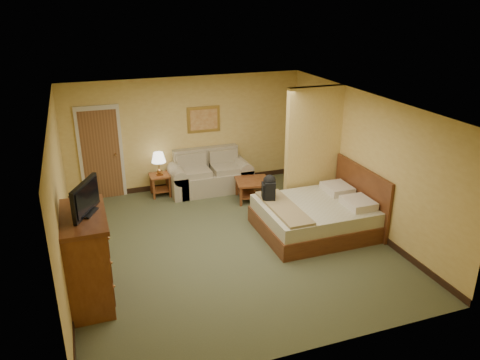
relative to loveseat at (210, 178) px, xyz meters
name	(u,v)px	position (x,y,z in m)	size (l,w,h in m)	color
floor	(228,243)	(-0.40, -2.58, -0.31)	(6.00, 6.00, 0.00)	#4B5034
ceiling	(227,104)	(-0.40, -2.58, 2.29)	(6.00, 6.00, 0.00)	white
back_wall	(187,133)	(-0.40, 0.42, 0.99)	(5.50, 0.02, 2.60)	#D9B65C
left_wall	(60,199)	(-3.15, -2.58, 0.99)	(0.02, 6.00, 2.60)	#D9B65C
right_wall	(363,160)	(2.35, -2.58, 0.99)	(0.02, 6.00, 2.60)	#D9B65C
partition	(313,150)	(1.75, -1.65, 0.99)	(1.20, 0.15, 2.60)	#D9B65C
door	(101,154)	(-2.35, 0.39, 0.72)	(0.94, 0.16, 2.10)	beige
baseboard	(189,183)	(-0.40, 0.41, -0.25)	(5.50, 0.02, 0.12)	black
loveseat	(210,178)	(0.00, 0.00, 0.00)	(1.87, 0.87, 0.95)	tan
side_table	(160,182)	(-1.15, 0.07, 0.02)	(0.45, 0.45, 0.50)	brown
table_lamp	(159,158)	(-1.15, 0.07, 0.59)	(0.32, 0.32, 0.52)	#AA753E
coffee_table	(252,186)	(0.73, -0.86, 0.02)	(0.83, 0.83, 0.46)	brown
wall_picture	(204,119)	(0.00, 0.40, 1.29)	(0.77, 0.04, 0.60)	#B78E3F
dresser	(86,258)	(-2.87, -3.51, 0.40)	(0.69, 1.32, 1.41)	brown
tv	(85,199)	(-2.77, -3.51, 1.32)	(0.39, 0.72, 0.47)	black
bed	(319,215)	(1.42, -2.68, 0.02)	(2.16, 1.84, 1.19)	#532713
backpack	(269,187)	(0.55, -2.24, 0.55)	(0.27, 0.34, 0.52)	black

